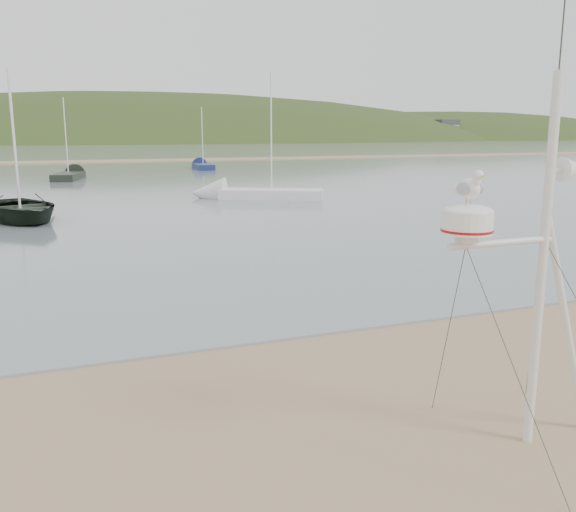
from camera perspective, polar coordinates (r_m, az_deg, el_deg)
name	(u,v)px	position (r m, az deg, el deg)	size (l,w,h in m)	color
water	(42,149)	(137.25, -22.05, 9.29)	(560.00, 256.00, 0.04)	slate
sandbar	(42,162)	(75.28, -22.04, 8.13)	(560.00, 7.00, 0.07)	#8F7152
hill_ridge	(99,194)	(242.01, -17.30, 5.55)	(620.00, 180.00, 80.00)	#243415
far_cottages	(51,130)	(201.22, -21.27, 10.95)	(294.40, 6.30, 8.00)	beige
mast_rig	(535,344)	(7.30, 22.09, -7.60)	(2.21, 2.36, 5.00)	silver
boat_dark	(15,155)	(25.99, -24.15, 8.61)	(3.67, 1.06, 5.13)	black
sailboat_white_near	(236,193)	(32.29, -4.84, 5.85)	(7.03, 4.78, 6.99)	silver
sailboat_blue_far	(201,165)	(59.59, -8.17, 8.38)	(2.05, 6.30, 6.18)	#16214F
sailboat_dark_mid	(73,175)	(49.31, -19.45, 7.20)	(3.07, 6.58, 6.38)	black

